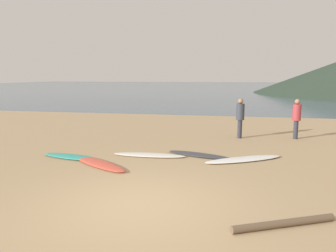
# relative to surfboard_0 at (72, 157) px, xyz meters

# --- Properties ---
(ground_plane) EXTENTS (120.00, 120.00, 0.20)m
(ground_plane) POSITION_rel_surfboard_0_xyz_m (3.01, 6.91, -0.15)
(ground_plane) COLOR tan
(ground_plane) RESTS_ON ground
(ocean_water) EXTENTS (140.00, 100.00, 0.01)m
(ocean_water) POSITION_rel_surfboard_0_xyz_m (3.01, 61.29, -0.05)
(ocean_water) COLOR #475B6B
(ocean_water) RESTS_ON ground
(surfboard_0) EXTENTS (2.12, 0.91, 0.09)m
(surfboard_0) POSITION_rel_surfboard_0_xyz_m (0.00, 0.00, 0.00)
(surfboard_0) COLOR teal
(surfboard_0) RESTS_ON ground
(surfboard_1) EXTENTS (2.34, 1.83, 0.09)m
(surfboard_1) POSITION_rel_surfboard_0_xyz_m (1.06, -0.50, 0.00)
(surfboard_1) COLOR #D84C38
(surfboard_1) RESTS_ON ground
(surfboard_2) EXTENTS (2.31, 0.59, 0.07)m
(surfboard_2) POSITION_rel_surfboard_0_xyz_m (2.25, 0.72, -0.01)
(surfboard_2) COLOR silver
(surfboard_2) RESTS_ON ground
(surfboard_3) EXTENTS (2.18, 1.12, 0.08)m
(surfboard_3) POSITION_rel_surfboard_0_xyz_m (3.78, 1.03, -0.00)
(surfboard_3) COLOR #333338
(surfboard_3) RESTS_ON ground
(surfboard_4) EXTENTS (2.47, 1.77, 0.08)m
(surfboard_4) POSITION_rel_surfboard_0_xyz_m (5.13, 0.77, -0.01)
(surfboard_4) COLOR white
(surfboard_4) RESTS_ON ground
(person_0) EXTENTS (0.32, 0.32, 1.59)m
(person_0) POSITION_rel_surfboard_0_xyz_m (7.24, 4.56, 0.89)
(person_0) COLOR #2D2D38
(person_0) RESTS_ON ground
(person_1) EXTENTS (0.32, 0.32, 1.60)m
(person_1) POSITION_rel_surfboard_0_xyz_m (5.06, 4.28, 0.89)
(person_1) COLOR #2D2D38
(person_1) RESTS_ON ground
(driftwood_log) EXTENTS (1.77, 0.95, 0.13)m
(driftwood_log) POSITION_rel_surfboard_0_xyz_m (5.66, -3.45, 0.02)
(driftwood_log) COLOR brown
(driftwood_log) RESTS_ON ground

